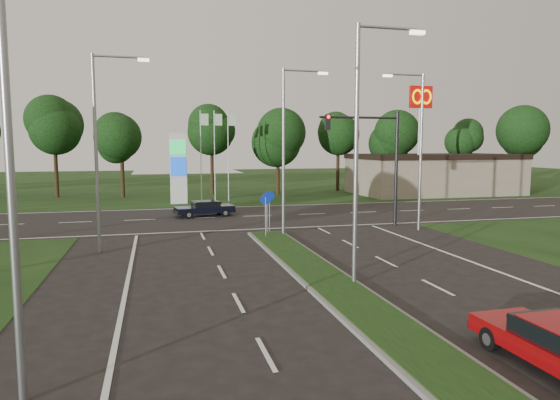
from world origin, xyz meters
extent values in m
plane|color=black|center=(0.00, 0.00, 0.00)|extent=(160.00, 160.00, 0.00)
cube|color=black|center=(0.00, 55.00, 0.00)|extent=(160.00, 50.00, 0.02)
cube|color=black|center=(0.00, 24.00, 0.00)|extent=(160.00, 12.00, 0.02)
cube|color=slate|center=(0.00, 4.00, 0.06)|extent=(2.00, 26.00, 0.12)
cube|color=gray|center=(22.00, 36.00, 2.00)|extent=(16.00, 9.00, 4.00)
cylinder|color=gray|center=(0.80, 6.00, 4.50)|extent=(0.16, 0.16, 9.00)
cylinder|color=gray|center=(1.90, 6.00, 8.90)|extent=(2.20, 0.10, 0.10)
cube|color=#FFF2CC|center=(3.00, 6.00, 8.80)|extent=(0.50, 0.22, 0.12)
cylinder|color=gray|center=(0.80, 16.00, 4.50)|extent=(0.16, 0.16, 9.00)
cylinder|color=gray|center=(1.90, 16.00, 8.90)|extent=(2.20, 0.10, 0.10)
cube|color=#FFF2CC|center=(3.00, 16.00, 8.80)|extent=(0.50, 0.22, 0.12)
cylinder|color=gray|center=(-8.50, 0.00, 4.50)|extent=(0.16, 0.16, 9.00)
cylinder|color=gray|center=(-8.50, 14.00, 4.50)|extent=(0.16, 0.16, 9.00)
cylinder|color=gray|center=(-7.40, 14.00, 8.90)|extent=(2.20, 0.10, 0.10)
cube|color=#FFF2CC|center=(-6.30, 14.00, 8.80)|extent=(0.50, 0.22, 0.12)
cylinder|color=gray|center=(9.00, 16.00, 4.50)|extent=(0.16, 0.16, 9.00)
cylinder|color=gray|center=(7.90, 16.00, 8.90)|extent=(2.20, 0.10, 0.10)
cube|color=#FFF2CC|center=(6.80, 16.00, 8.80)|extent=(0.50, 0.22, 0.12)
cylinder|color=black|center=(8.50, 18.00, 3.50)|extent=(0.20, 0.20, 7.00)
cylinder|color=black|center=(6.00, 18.00, 6.60)|extent=(5.00, 0.14, 0.14)
cube|color=black|center=(4.00, 18.00, 6.30)|extent=(0.28, 0.28, 0.90)
sphere|color=#FF190C|center=(4.00, 17.82, 6.60)|extent=(0.20, 0.20, 0.20)
cylinder|color=gray|center=(-0.30, 15.50, 1.10)|extent=(0.06, 0.06, 2.20)
cylinder|color=#0C26A5|center=(-0.30, 15.50, 2.10)|extent=(0.56, 0.04, 0.56)
cylinder|color=gray|center=(0.00, 16.50, 1.10)|extent=(0.06, 0.06, 2.20)
cylinder|color=#0C26A5|center=(0.00, 16.50, 2.10)|extent=(0.56, 0.04, 0.56)
cylinder|color=gray|center=(0.30, 17.20, 1.10)|extent=(0.06, 0.06, 2.20)
cylinder|color=#0C26A5|center=(0.30, 17.20, 2.10)|extent=(0.56, 0.04, 0.56)
cube|color=silver|center=(-4.00, 33.00, 3.00)|extent=(1.40, 0.30, 6.00)
cube|color=#0CA53F|center=(-4.00, 32.82, 4.80)|extent=(1.30, 0.08, 1.20)
cube|color=#0C3FBF|center=(-4.00, 32.82, 3.20)|extent=(1.30, 0.08, 1.60)
cylinder|color=silver|center=(-2.00, 34.00, 4.00)|extent=(0.08, 0.08, 8.00)
cube|color=#B2D8B2|center=(-1.65, 34.00, 7.20)|extent=(0.70, 0.02, 1.00)
cylinder|color=silver|center=(-0.80, 34.00, 4.00)|extent=(0.08, 0.08, 8.00)
cube|color=#B2D8B2|center=(-0.45, 34.00, 7.20)|extent=(0.70, 0.02, 1.00)
cylinder|color=silver|center=(0.40, 34.00, 4.00)|extent=(0.08, 0.08, 8.00)
cube|color=#B2D8B2|center=(0.75, 34.00, 7.20)|extent=(0.70, 0.02, 1.00)
cylinder|color=silver|center=(18.00, 32.00, 5.00)|extent=(0.30, 0.30, 10.00)
cube|color=#BF0C07|center=(18.00, 32.00, 9.40)|extent=(2.20, 0.35, 2.00)
torus|color=#FFC600|center=(17.55, 31.78, 9.40)|extent=(1.06, 0.16, 1.06)
torus|color=#FFC600|center=(18.45, 31.78, 9.40)|extent=(1.06, 0.16, 1.06)
cylinder|color=black|center=(0.00, 40.00, 2.20)|extent=(0.36, 0.36, 4.40)
sphere|color=black|center=(0.00, 40.00, 6.50)|extent=(6.00, 6.00, 6.00)
sphere|color=black|center=(0.30, 39.80, 7.50)|extent=(4.80, 4.80, 4.80)
cube|color=#8D070A|center=(2.55, -1.35, 0.50)|extent=(1.73, 4.06, 0.41)
cylinder|color=black|center=(1.78, -0.07, 0.28)|extent=(0.19, 0.57, 0.57)
cylinder|color=black|center=(3.27, -0.04, 0.28)|extent=(0.19, 0.57, 0.57)
cube|color=black|center=(-2.65, 24.72, 0.50)|extent=(4.20, 2.25, 0.41)
cube|color=black|center=(-2.57, 24.74, 0.89)|extent=(1.96, 1.65, 0.38)
cube|color=black|center=(-2.57, 24.74, 1.08)|extent=(1.63, 1.52, 0.04)
cylinder|color=black|center=(-3.79, 23.79, 0.28)|extent=(0.58, 0.27, 0.56)
cylinder|color=black|center=(-4.02, 25.25, 0.28)|extent=(0.58, 0.27, 0.56)
cylinder|color=black|center=(-1.27, 24.20, 0.28)|extent=(0.58, 0.27, 0.56)
cylinder|color=black|center=(-1.50, 25.65, 0.28)|extent=(0.58, 0.27, 0.56)
camera|label=1|loc=(-5.93, -10.05, 4.90)|focal=32.00mm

